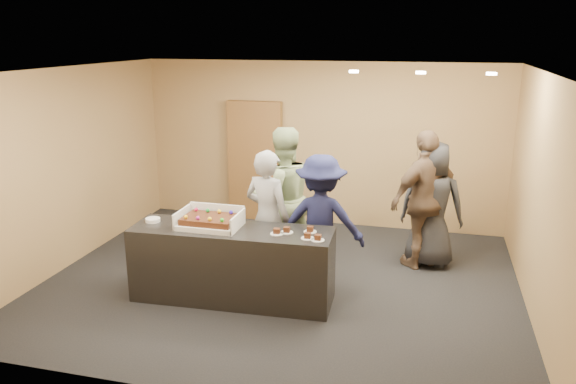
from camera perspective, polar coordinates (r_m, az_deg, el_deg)
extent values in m
plane|color=black|center=(7.42, -0.72, -9.06)|extent=(6.00, 6.00, 0.00)
plane|color=silver|center=(6.74, -0.80, 12.25)|extent=(6.00, 6.00, 0.00)
cube|color=#A37E4F|center=(9.33, 3.31, 4.85)|extent=(6.00, 0.04, 2.70)
cube|color=#A37E4F|center=(4.71, -8.86, -6.40)|extent=(6.00, 0.04, 2.70)
cube|color=#A37E4F|center=(8.25, -21.29, 2.34)|extent=(0.04, 5.00, 2.70)
cube|color=#A37E4F|center=(6.84, 24.29, -0.62)|extent=(0.04, 5.00, 2.70)
cube|color=black|center=(6.82, -5.66, -7.31)|extent=(2.43, 0.81, 0.90)
cube|color=brown|center=(9.59, -3.35, 3.14)|extent=(0.93, 0.15, 2.04)
cube|color=white|center=(6.74, -7.94, -3.29)|extent=(0.71, 0.49, 0.06)
cube|color=white|center=(6.86, -10.69, -2.50)|extent=(0.02, 0.49, 0.19)
cube|color=white|center=(6.60, -5.11, -3.02)|extent=(0.02, 0.49, 0.19)
cube|color=white|center=(6.93, -7.19, -2.05)|extent=(0.71, 0.02, 0.21)
cube|color=#381D0C|center=(6.72, -7.96, -2.77)|extent=(0.62, 0.43, 0.07)
sphere|color=#DA1950|center=(6.92, -9.31, -1.76)|extent=(0.05, 0.05, 0.05)
sphere|color=green|center=(6.87, -8.16, -1.86)|extent=(0.05, 0.05, 0.05)
sphere|color=yellow|center=(6.81, -7.00, -1.96)|extent=(0.05, 0.05, 0.05)
sphere|color=#2817CA|center=(6.76, -5.81, -2.06)|extent=(0.05, 0.05, 0.05)
sphere|color=yellow|center=(6.66, -10.34, -2.51)|extent=(0.05, 0.05, 0.05)
sphere|color=#B02597|center=(6.60, -9.16, -2.62)|extent=(0.05, 0.05, 0.05)
sphere|color=yellow|center=(6.55, -7.95, -2.73)|extent=(0.05, 0.05, 0.05)
sphere|color=green|center=(6.49, -6.73, -2.85)|extent=(0.05, 0.05, 0.05)
cylinder|color=white|center=(7.06, -13.57, -2.78)|extent=(0.18, 0.18, 0.04)
cylinder|color=white|center=(6.45, -1.16, -4.26)|extent=(0.15, 0.15, 0.01)
cube|color=#381D0C|center=(6.44, -1.16, -3.98)|extent=(0.07, 0.06, 0.06)
cylinder|color=white|center=(6.50, -0.13, -4.12)|extent=(0.15, 0.15, 0.01)
cube|color=#381D0C|center=(6.48, -0.13, -3.84)|extent=(0.07, 0.06, 0.06)
cylinder|color=white|center=(6.32, 2.00, -4.72)|extent=(0.15, 0.15, 0.01)
cube|color=#381D0C|center=(6.30, 2.01, -4.43)|extent=(0.07, 0.06, 0.06)
cylinder|color=white|center=(6.52, 2.26, -4.05)|extent=(0.15, 0.15, 0.01)
cube|color=#381D0C|center=(6.51, 2.26, -3.76)|extent=(0.07, 0.06, 0.06)
cylinder|color=white|center=(6.27, 3.05, -4.91)|extent=(0.15, 0.15, 0.01)
cube|color=#381D0C|center=(6.25, 3.05, -4.61)|extent=(0.07, 0.06, 0.06)
imported|color=#97989B|center=(7.09, -2.07, -2.65)|extent=(0.74, 0.59, 1.75)
imported|color=#96A876|center=(7.59, -0.60, -0.64)|extent=(1.19, 1.14, 1.94)
imported|color=#15183D|center=(7.02, 3.33, -3.05)|extent=(1.17, 0.75, 1.71)
imported|color=brown|center=(7.80, 13.81, -0.77)|extent=(1.15, 1.09, 1.91)
imported|color=#242529|center=(7.89, 14.40, -1.25)|extent=(0.89, 0.62, 1.75)
cylinder|color=#FFEAC6|center=(7.07, 6.71, 12.07)|extent=(0.12, 0.12, 0.03)
cylinder|color=#FFEAC6|center=(7.01, 13.33, 11.72)|extent=(0.12, 0.12, 0.03)
cylinder|color=#FFEAC6|center=(7.03, 19.98, 11.23)|extent=(0.12, 0.12, 0.03)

